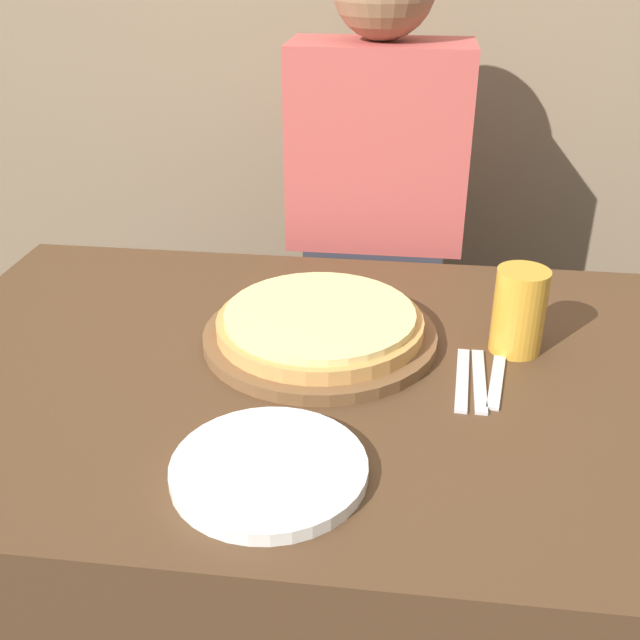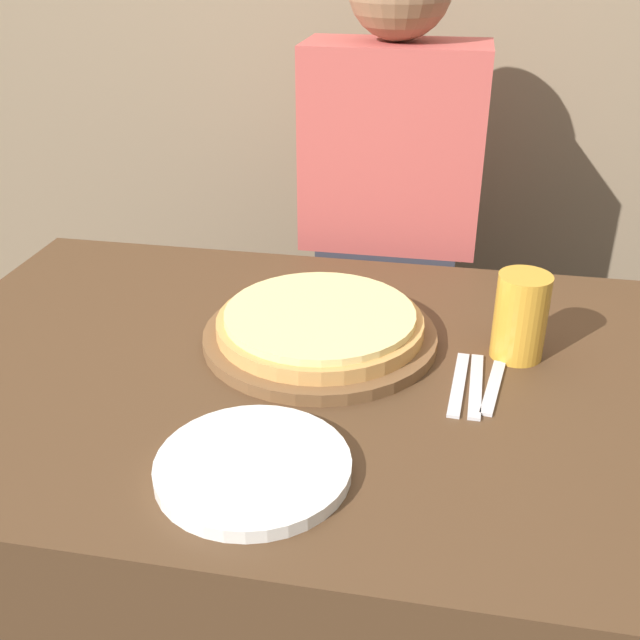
{
  "view_description": "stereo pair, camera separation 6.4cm",
  "coord_description": "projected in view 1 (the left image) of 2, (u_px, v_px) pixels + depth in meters",
  "views": [
    {
      "loc": [
        0.16,
        -0.98,
        1.32
      ],
      "look_at": [
        0.03,
        0.08,
        0.76
      ],
      "focal_mm": 42.0,
      "sensor_mm": 36.0,
      "label": 1
    },
    {
      "loc": [
        0.23,
        -0.97,
        1.32
      ],
      "look_at": [
        0.03,
        0.08,
        0.76
      ],
      "focal_mm": 42.0,
      "sensor_mm": 36.0,
      "label": 2
    }
  ],
  "objects": [
    {
      "name": "dinner_knife",
      "position": [
        479.0,
        380.0,
        1.11
      ],
      "size": [
        0.02,
        0.18,
        0.0
      ],
      "color": "silver",
      "rests_on": "dining_table"
    },
    {
      "name": "dinner_plate",
      "position": [
        269.0,
        469.0,
        0.92
      ],
      "size": [
        0.25,
        0.25,
        0.02
      ],
      "color": "white",
      "rests_on": "dining_table"
    },
    {
      "name": "dining_table",
      "position": [
        299.0,
        540.0,
        1.32
      ],
      "size": [
        1.24,
        0.86,
        0.72
      ],
      "color": "#4C331E",
      "rests_on": "ground_plane"
    },
    {
      "name": "diner_person",
      "position": [
        374.0,
        256.0,
        1.71
      ],
      "size": [
        0.38,
        0.2,
        1.32
      ],
      "color": "#33333D",
      "rests_on": "ground_plane"
    },
    {
      "name": "fork",
      "position": [
        462.0,
        379.0,
        1.12
      ],
      "size": [
        0.03,
        0.18,
        0.0
      ],
      "color": "silver",
      "rests_on": "dining_table"
    },
    {
      "name": "beer_glass",
      "position": [
        519.0,
        307.0,
        1.17
      ],
      "size": [
        0.08,
        0.08,
        0.14
      ],
      "color": "gold",
      "rests_on": "dining_table"
    },
    {
      "name": "spoon",
      "position": [
        496.0,
        382.0,
        1.11
      ],
      "size": [
        0.04,
        0.15,
        0.0
      ],
      "color": "silver",
      "rests_on": "dining_table"
    },
    {
      "name": "pizza_on_board",
      "position": [
        320.0,
        328.0,
        1.21
      ],
      "size": [
        0.38,
        0.38,
        0.06
      ],
      "color": "brown",
      "rests_on": "dining_table"
    }
  ]
}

